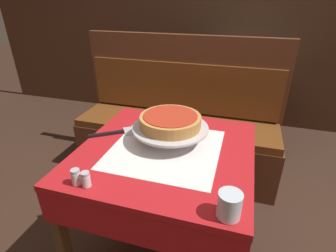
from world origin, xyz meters
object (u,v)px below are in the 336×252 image
object	(u,v)px
dining_table_front	(166,167)
condiment_caddy	(239,69)
booth_bench	(177,134)
deep_dish_pizza	(170,121)
water_glass_near	(229,205)
pizza_pan_stand	(170,128)
pizza_server	(121,132)
salt_shaker	(76,177)
pepper_shaker	(86,179)
dining_table_rear	(242,82)

from	to	relation	value
dining_table_front	condiment_caddy	xyz separation A→B (m)	(0.26, 1.51, 0.15)
booth_bench	deep_dish_pizza	xyz separation A→B (m)	(0.17, -0.78, 0.51)
dining_table_front	water_glass_near	bearing A→B (deg)	-46.86
dining_table_front	deep_dish_pizza	bearing A→B (deg)	92.42
condiment_caddy	pizza_pan_stand	bearing A→B (deg)	-100.54
deep_dish_pizza	pizza_server	world-z (taller)	deep_dish_pizza
salt_shaker	pepper_shaker	distance (m)	0.04
pizza_pan_stand	deep_dish_pizza	xyz separation A→B (m)	(0.00, -0.00, 0.04)
pepper_shaker	salt_shaker	bearing A→B (deg)	180.00
pizza_server	pepper_shaker	world-z (taller)	pepper_shaker
deep_dish_pizza	pepper_shaker	distance (m)	0.50
pizza_pan_stand	condiment_caddy	bearing A→B (deg)	79.46
dining_table_rear	deep_dish_pizza	world-z (taller)	deep_dish_pizza
dining_table_front	pizza_pan_stand	xyz separation A→B (m)	(-0.00, 0.08, 0.18)
pepper_shaker	pizza_server	bearing A→B (deg)	98.82
booth_bench	water_glass_near	xyz separation A→B (m)	(0.50, -1.22, 0.45)
pizza_pan_stand	condiment_caddy	world-z (taller)	condiment_caddy
dining_table_front	pepper_shaker	distance (m)	0.44
water_glass_near	pepper_shaker	xyz separation A→B (m)	(-0.55, -0.00, -0.02)
booth_bench	pizza_server	world-z (taller)	booth_bench
dining_table_front	salt_shaker	xyz separation A→B (m)	(-0.26, -0.36, 0.14)
dining_table_rear	deep_dish_pizza	xyz separation A→B (m)	(-0.31, -1.50, 0.22)
water_glass_near	condiment_caddy	world-z (taller)	condiment_caddy
pepper_shaker	deep_dish_pizza	bearing A→B (deg)	64.45
deep_dish_pizza	water_glass_near	bearing A→B (deg)	-52.38
pizza_server	water_glass_near	bearing A→B (deg)	-35.62
dining_table_rear	water_glass_near	size ratio (longest dim) A/B	7.72
water_glass_near	salt_shaker	size ratio (longest dim) A/B	1.40
pizza_pan_stand	deep_dish_pizza	distance (m)	0.04
deep_dish_pizza	salt_shaker	world-z (taller)	deep_dish_pizza
pepper_shaker	dining_table_front	bearing A→B (deg)	59.20
deep_dish_pizza	pizza_server	size ratio (longest dim) A/B	1.06
dining_table_front	pizza_server	distance (m)	0.32
deep_dish_pizza	condiment_caddy	world-z (taller)	condiment_caddy
pizza_server	condiment_caddy	distance (m)	1.52
booth_bench	pizza_pan_stand	xyz separation A→B (m)	(0.17, -0.78, 0.47)
water_glass_near	deep_dish_pizza	bearing A→B (deg)	127.62
booth_bench	water_glass_near	distance (m)	1.39
pizza_server	salt_shaker	world-z (taller)	salt_shaker
booth_bench	pepper_shaker	bearing A→B (deg)	-92.11
dining_table_front	booth_bench	xyz separation A→B (m)	(-0.17, 0.87, -0.29)
pizza_server	pepper_shaker	xyz separation A→B (m)	(0.07, -0.44, 0.03)
water_glass_near	dining_table_front	bearing A→B (deg)	133.14
dining_table_front	water_glass_near	world-z (taller)	water_glass_near
pizza_pan_stand	deep_dish_pizza	world-z (taller)	deep_dish_pizza
dining_table_rear	booth_bench	bearing A→B (deg)	-123.46
pizza_server	pepper_shaker	distance (m)	0.45
deep_dish_pizza	pizza_server	bearing A→B (deg)	179.14
water_glass_near	salt_shaker	bearing A→B (deg)	-179.75
deep_dish_pizza	pepper_shaker	world-z (taller)	deep_dish_pizza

